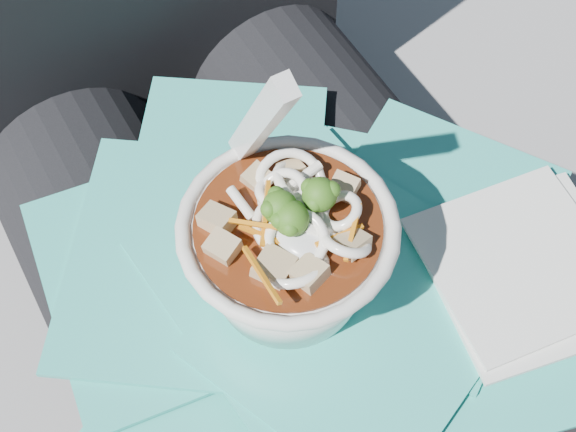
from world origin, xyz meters
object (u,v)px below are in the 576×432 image
udon_bowl (288,246)px  plastic_bag (304,290)px  stone_ledge (234,324)px  person_body (244,211)px  lap (302,315)px

udon_bowl → plastic_bag: bearing=-39.3°
plastic_bag → udon_bowl: (-0.01, 0.01, 0.06)m
stone_ledge → udon_bowl: size_ratio=5.31×
stone_ledge → udon_bowl: 0.48m
stone_ledge → plastic_bag: bearing=-93.7°
person_body → stone_ledge: bearing=90.0°
stone_ledge → plastic_bag: (-0.01, -0.17, 0.39)m
plastic_bag → udon_bowl: bearing=140.7°
stone_ledge → lap: lap is taller
udon_bowl → stone_ledge: bearing=83.2°
stone_ledge → lap: 0.34m
plastic_bag → stone_ledge: bearing=86.3°
person_body → lap: bearing=-90.0°
lap → person_body: bearing=90.0°
lap → person_body: (0.00, 0.09, 0.02)m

